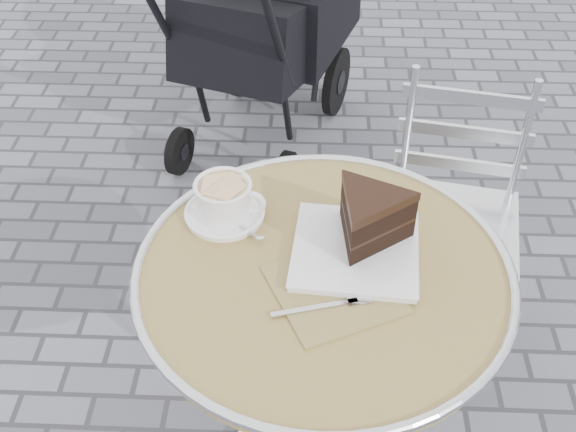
{
  "coord_description": "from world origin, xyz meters",
  "views": [
    {
      "loc": [
        -0.03,
        -0.95,
        1.7
      ],
      "look_at": [
        -0.07,
        0.1,
        0.78
      ],
      "focal_mm": 45.0,
      "sensor_mm": 36.0,
      "label": 1
    }
  ],
  "objects_px": {
    "cafe_table": "(321,327)",
    "cappuccino_set": "(225,202)",
    "bistro_chair": "(457,184)",
    "cake_plate_set": "(366,225)",
    "baby_stroller": "(266,25)"
  },
  "relations": [
    {
      "from": "cafe_table",
      "to": "bistro_chair",
      "type": "bearing_deg",
      "value": 57.98
    },
    {
      "from": "cafe_table",
      "to": "cappuccino_set",
      "type": "height_order",
      "value": "cappuccino_set"
    },
    {
      "from": "bistro_chair",
      "to": "baby_stroller",
      "type": "distance_m",
      "value": 1.1
    },
    {
      "from": "cappuccino_set",
      "to": "bistro_chair",
      "type": "distance_m",
      "value": 0.76
    },
    {
      "from": "cafe_table",
      "to": "cappuccino_set",
      "type": "xyz_separation_m",
      "value": [
        -0.2,
        0.15,
        0.2
      ]
    },
    {
      "from": "cake_plate_set",
      "to": "cappuccino_set",
      "type": "bearing_deg",
      "value": 168.4
    },
    {
      "from": "baby_stroller",
      "to": "cappuccino_set",
      "type": "bearing_deg",
      "value": -71.45
    },
    {
      "from": "cappuccino_set",
      "to": "cake_plate_set",
      "type": "height_order",
      "value": "cake_plate_set"
    },
    {
      "from": "cafe_table",
      "to": "cake_plate_set",
      "type": "xyz_separation_m",
      "value": [
        0.08,
        0.06,
        0.22
      ]
    },
    {
      "from": "cappuccino_set",
      "to": "baby_stroller",
      "type": "height_order",
      "value": "baby_stroller"
    },
    {
      "from": "cake_plate_set",
      "to": "bistro_chair",
      "type": "height_order",
      "value": "cake_plate_set"
    },
    {
      "from": "cappuccino_set",
      "to": "baby_stroller",
      "type": "bearing_deg",
      "value": 100.12
    },
    {
      "from": "bistro_chair",
      "to": "baby_stroller",
      "type": "relative_size",
      "value": 0.72
    },
    {
      "from": "cafe_table",
      "to": "bistro_chair",
      "type": "xyz_separation_m",
      "value": [
        0.36,
        0.58,
        -0.08
      ]
    },
    {
      "from": "cake_plate_set",
      "to": "bistro_chair",
      "type": "xyz_separation_m",
      "value": [
        0.29,
        0.51,
        -0.3
      ]
    }
  ]
}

